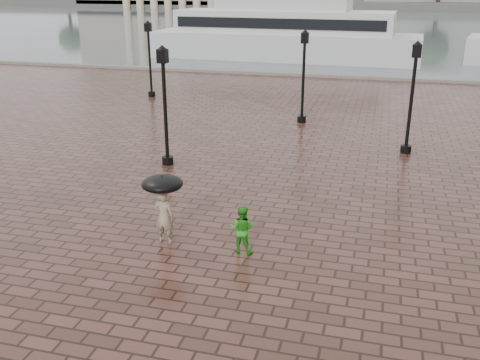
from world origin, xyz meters
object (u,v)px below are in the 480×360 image
object	(u,v)px
street_lamps	(310,78)
ferry_near	(283,32)
child_pedestrian	(242,229)
adult_pedestrian	(164,217)

from	to	relation	value
street_lamps	ferry_near	xyz separation A→B (m)	(-5.80, 23.51, 0.07)
street_lamps	child_pedestrian	bearing A→B (deg)	-88.94
street_lamps	child_pedestrian	size ratio (longest dim) A/B	16.47
adult_pedestrian	child_pedestrian	xyz separation A→B (m)	(2.17, 0.00, -0.10)
ferry_near	street_lamps	bearing A→B (deg)	-73.32
adult_pedestrian	ferry_near	world-z (taller)	ferry_near
street_lamps	ferry_near	distance (m)	24.22
street_lamps	ferry_near	world-z (taller)	ferry_near
child_pedestrian	ferry_near	distance (m)	37.88
adult_pedestrian	street_lamps	bearing A→B (deg)	-96.88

